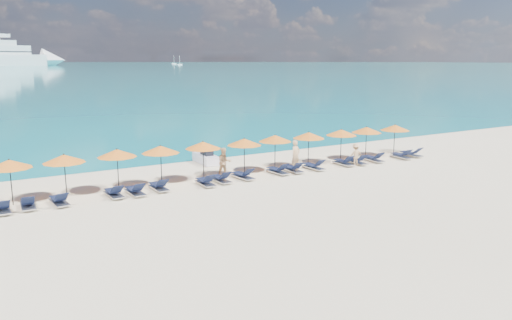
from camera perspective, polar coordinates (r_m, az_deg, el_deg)
ground at (r=26.46m, az=3.29°, el=-3.67°), size 1400.00×1400.00×0.00m
sailboat_near at (r=553.64m, az=-8.71°, el=10.77°), size 5.24×1.75×9.61m
sailboat_far at (r=645.46m, az=-9.35°, el=10.84°), size 5.67×1.89×10.39m
jetski at (r=33.68m, az=-5.76°, el=0.25°), size 1.05×2.58×0.91m
beachgoer_a at (r=31.51m, az=4.55°, el=0.55°), size 0.78×0.61×1.90m
beachgoer_b at (r=29.62m, az=-3.63°, el=-0.28°), size 0.92×0.61×1.76m
beachgoer_c at (r=33.41m, az=11.32°, el=0.62°), size 1.03×0.64×1.48m
umbrella_0 at (r=26.37m, az=-26.37°, el=-0.41°), size 2.10×2.10×2.28m
umbrella_1 at (r=26.68m, az=-21.10°, el=0.14°), size 2.10×2.10×2.28m
umbrella_2 at (r=27.37m, az=-15.61°, el=0.76°), size 2.10×2.10×2.28m
umbrella_3 at (r=27.93m, az=-10.86°, el=1.19°), size 2.10×2.10×2.28m
umbrella_4 at (r=28.94m, az=-6.07°, el=1.69°), size 2.10×2.10×2.28m
umbrella_5 at (r=29.90m, az=-1.35°, el=2.07°), size 2.10×2.10×2.28m
umbrella_6 at (r=31.28m, az=2.20°, el=2.49°), size 2.10×2.10×2.28m
umbrella_7 at (r=32.67m, az=6.04°, el=2.82°), size 2.10×2.10×2.28m
umbrella_8 at (r=34.25m, az=9.74°, el=3.12°), size 2.10×2.10×2.28m
umbrella_9 at (r=35.86m, az=12.53°, el=3.38°), size 2.10×2.10×2.28m
umbrella_10 at (r=37.52m, az=15.60°, el=3.58°), size 2.10×2.10×2.28m
lounger_0 at (r=25.62m, az=-27.00°, el=-4.90°), size 0.69×1.72×0.66m
lounger_1 at (r=25.81m, az=-24.62°, el=-4.57°), size 0.70×1.73×0.66m
lounger_2 at (r=25.82m, az=-21.57°, el=-4.32°), size 0.77×1.75×0.66m
lounger_3 at (r=26.36m, az=-15.92°, el=-3.63°), size 0.71×1.73×0.66m
lounger_4 at (r=26.49m, az=-13.63°, el=-3.43°), size 0.71×1.73×0.66m
lounger_5 at (r=27.12m, az=-11.05°, el=-2.97°), size 0.67×1.72×0.66m
lounger_6 at (r=27.74m, az=-5.80°, el=-2.49°), size 0.66×1.72×0.66m
lounger_7 at (r=28.37m, az=-4.06°, el=-2.14°), size 0.72×1.73×0.66m
lounger_8 at (r=29.11m, az=-1.47°, el=-1.77°), size 0.79×1.75×0.66m
lounger_9 at (r=30.42m, az=2.51°, el=-1.19°), size 0.77×1.75×0.66m
lounger_10 at (r=30.92m, az=4.27°, el=-1.01°), size 0.72×1.73×0.66m
lounger_11 at (r=31.78m, az=6.64°, el=-0.71°), size 0.73×1.74×0.66m
lounger_12 at (r=33.34m, az=9.98°, el=-0.23°), size 0.67×1.72×0.66m
lounger_13 at (r=33.88m, az=11.47°, el=-0.10°), size 0.72×1.73×0.66m
lounger_14 at (r=34.93m, az=13.31°, el=0.17°), size 0.74×1.74×0.66m
lounger_15 at (r=36.53m, az=16.28°, el=0.50°), size 0.70×1.73×0.66m
lounger_16 at (r=37.44m, az=17.34°, el=0.70°), size 0.75×1.74×0.66m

